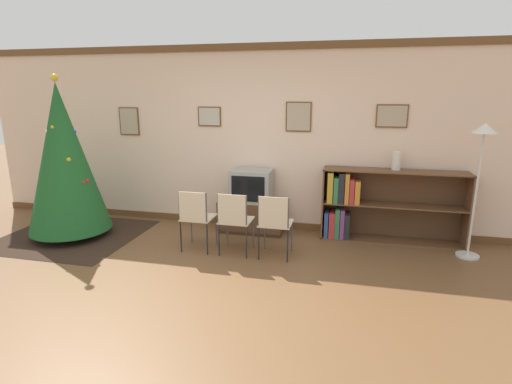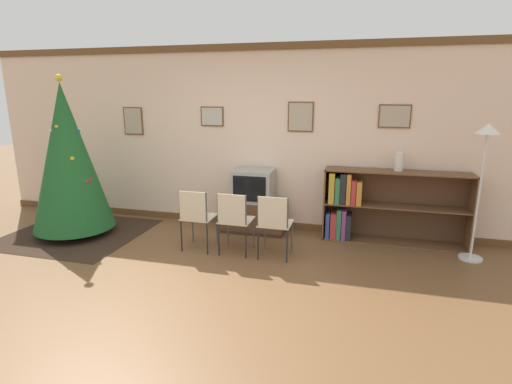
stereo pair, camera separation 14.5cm
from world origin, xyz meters
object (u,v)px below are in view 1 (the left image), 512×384
at_px(tv_console, 252,216).
at_px(folding_chair_center, 234,219).
at_px(christmas_tree, 64,159).
at_px(television, 252,186).
at_px(vase, 397,160).
at_px(folding_chair_left, 196,216).
at_px(bookshelf, 367,204).
at_px(folding_chair_right, 275,222).
at_px(standing_lamp, 481,156).

height_order(tv_console, folding_chair_center, folding_chair_center).
height_order(christmas_tree, television, christmas_tree).
bearing_deg(folding_chair_center, vase, 26.97).
bearing_deg(folding_chair_left, television, 60.40).
bearing_deg(bookshelf, folding_chair_center, -149.25).
xyz_separation_m(tv_console, folding_chair_right, (0.52, -0.91, 0.24)).
bearing_deg(bookshelf, folding_chair_left, -155.66).
bearing_deg(christmas_tree, television, 17.49).
height_order(folding_chair_center, bookshelf, bookshelf).
distance_m(television, folding_chair_center, 0.94).
bearing_deg(tv_console, folding_chair_left, -119.53).
xyz_separation_m(christmas_tree, bookshelf, (4.13, 0.85, -0.63)).
xyz_separation_m(christmas_tree, tv_console, (2.49, 0.79, -0.90)).
distance_m(folding_chair_right, standing_lamp, 2.59).
xyz_separation_m(tv_console, folding_chair_center, (0.00, -0.91, 0.24)).
relative_size(television, folding_chair_center, 0.71).
distance_m(tv_console, television, 0.47).
height_order(television, folding_chair_right, television).
bearing_deg(folding_chair_left, standing_lamp, 10.17).
xyz_separation_m(folding_chair_center, standing_lamp, (2.90, 0.61, 0.82)).
bearing_deg(vase, tv_console, -177.07).
xyz_separation_m(tv_console, folding_chair_left, (-0.52, -0.91, 0.24)).
distance_m(christmas_tree, television, 2.65).
bearing_deg(tv_console, folding_chair_right, -60.47).
relative_size(folding_chair_left, folding_chair_center, 1.00).
distance_m(christmas_tree, tv_console, 2.76).
xyz_separation_m(christmas_tree, television, (2.49, 0.79, -0.43)).
bearing_deg(standing_lamp, television, 174.16).
xyz_separation_m(television, standing_lamp, (2.90, -0.30, 0.59)).
height_order(television, vase, vase).
bearing_deg(folding_chair_left, tv_console, 60.47).
xyz_separation_m(television, bookshelf, (1.64, 0.07, -0.20)).
bearing_deg(folding_chair_center, bookshelf, 30.75).
xyz_separation_m(television, folding_chair_left, (-0.52, -0.91, -0.23)).
relative_size(folding_chair_right, standing_lamp, 0.49).
relative_size(christmas_tree, television, 3.85).
relative_size(bookshelf, vase, 7.47).
height_order(bookshelf, standing_lamp, standing_lamp).
distance_m(vase, standing_lamp, 1.00).
distance_m(tv_console, folding_chair_right, 1.07).
bearing_deg(folding_chair_right, folding_chair_left, 180.00).
distance_m(folding_chair_left, folding_chair_right, 1.03).
relative_size(vase, standing_lamp, 0.15).
height_order(tv_console, standing_lamp, standing_lamp).
bearing_deg(tv_console, television, -90.00).
height_order(christmas_tree, folding_chair_center, christmas_tree).
height_order(christmas_tree, vase, christmas_tree).
xyz_separation_m(bookshelf, vase, (0.35, 0.04, 0.63)).
bearing_deg(folding_chair_right, christmas_tree, 177.64).
xyz_separation_m(television, vase, (1.99, 0.10, 0.43)).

